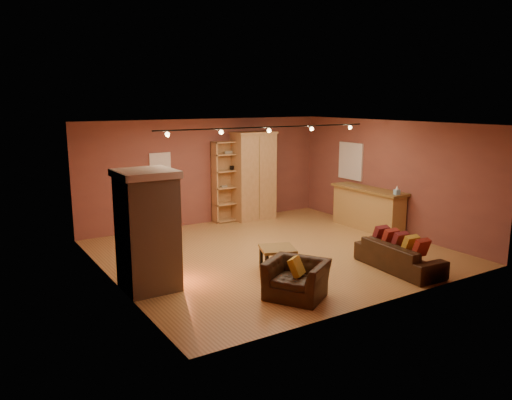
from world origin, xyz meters
TOP-DOWN VIEW (x-y plane):
  - floor at (0.00, 0.00)m, footprint 7.00×7.00m
  - ceiling at (0.00, 0.00)m, footprint 7.00×7.00m
  - back_wall at (0.00, 3.25)m, footprint 7.00×0.02m
  - left_wall at (-3.50, 0.00)m, footprint 0.02×6.50m
  - right_wall at (3.50, 0.00)m, footprint 0.02×6.50m
  - fireplace at (-3.04, -0.60)m, footprint 1.01×0.98m
  - back_window at (-1.30, 3.23)m, footprint 0.56×0.04m
  - bookcase at (0.59, 3.13)m, footprint 0.90×0.35m
  - armoire at (1.30, 2.94)m, footprint 1.20×0.68m
  - bar_counter at (3.20, 0.40)m, footprint 0.60×2.24m
  - tissue_box at (3.15, -0.58)m, footprint 0.16×0.16m
  - right_window at (3.47, 1.40)m, footprint 0.05×0.90m
  - loveseat at (1.47, -2.23)m, footprint 0.68×1.90m
  - armchair at (-1.08, -2.30)m, footprint 1.06×1.17m
  - coffee_table at (-0.63, -1.07)m, footprint 0.83×0.83m
  - track_rail at (0.00, 0.20)m, footprint 5.20×0.09m

SIDE VIEW (x-z plane):
  - floor at x=0.00m, z-range 0.00..0.00m
  - loveseat at x=1.47m, z-range 0.00..0.77m
  - coffee_table at x=-0.63m, z-range 0.17..0.66m
  - armchair at x=-1.08m, z-range 0.00..0.86m
  - bar_counter at x=3.20m, z-range 0.01..1.08m
  - fireplace at x=-3.04m, z-range 0.00..2.12m
  - bookcase at x=0.59m, z-range 0.02..2.22m
  - tissue_box at x=3.15m, z-range 1.05..1.28m
  - armoire at x=1.30m, z-range 0.00..2.44m
  - back_wall at x=0.00m, z-range 0.00..2.80m
  - left_wall at x=-3.50m, z-range 0.00..2.80m
  - right_wall at x=3.50m, z-range 0.00..2.80m
  - back_window at x=-1.30m, z-range 1.12..1.98m
  - right_window at x=3.47m, z-range 1.15..2.15m
  - track_rail at x=0.00m, z-range 2.62..2.75m
  - ceiling at x=0.00m, z-range 2.80..2.80m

